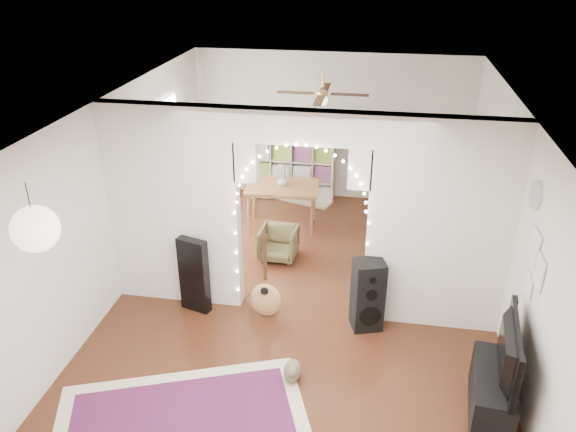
% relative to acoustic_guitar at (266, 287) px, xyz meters
% --- Properties ---
extents(floor, '(7.50, 7.50, 0.00)m').
position_rel_acoustic_guitar_xyz_m(floor, '(0.42, 0.25, -0.45)').
color(floor, black).
rests_on(floor, ground).
extents(ceiling, '(5.00, 7.50, 0.02)m').
position_rel_acoustic_guitar_xyz_m(ceiling, '(0.42, 0.25, 2.25)').
color(ceiling, white).
rests_on(ceiling, wall_back).
extents(wall_back, '(5.00, 0.02, 2.70)m').
position_rel_acoustic_guitar_xyz_m(wall_back, '(0.42, 4.00, 0.90)').
color(wall_back, silver).
rests_on(wall_back, floor).
extents(wall_left, '(0.02, 7.50, 2.70)m').
position_rel_acoustic_guitar_xyz_m(wall_left, '(-2.08, 0.25, 0.90)').
color(wall_left, silver).
rests_on(wall_left, floor).
extents(wall_right, '(0.02, 7.50, 2.70)m').
position_rel_acoustic_guitar_xyz_m(wall_right, '(2.92, 0.25, 0.90)').
color(wall_right, silver).
rests_on(wall_right, floor).
extents(divider_wall, '(5.00, 0.20, 2.70)m').
position_rel_acoustic_guitar_xyz_m(divider_wall, '(0.42, 0.25, 0.98)').
color(divider_wall, silver).
rests_on(divider_wall, floor).
extents(fairy_lights, '(1.64, 0.04, 1.60)m').
position_rel_acoustic_guitar_xyz_m(fairy_lights, '(0.42, 0.12, 1.10)').
color(fairy_lights, '#FFEABF').
rests_on(fairy_lights, divider_wall).
extents(window, '(0.04, 1.20, 1.40)m').
position_rel_acoustic_guitar_xyz_m(window, '(-2.05, 2.05, 1.05)').
color(window, white).
rests_on(window, wall_left).
extents(wall_clock, '(0.03, 0.31, 0.31)m').
position_rel_acoustic_guitar_xyz_m(wall_clock, '(2.90, -0.35, 1.65)').
color(wall_clock, white).
rests_on(wall_clock, wall_right).
extents(picture_frames, '(0.02, 0.50, 0.70)m').
position_rel_acoustic_guitar_xyz_m(picture_frames, '(2.90, -0.75, 1.05)').
color(picture_frames, white).
rests_on(picture_frames, wall_right).
extents(paper_lantern, '(0.40, 0.40, 0.40)m').
position_rel_acoustic_guitar_xyz_m(paper_lantern, '(-1.48, -2.15, 1.80)').
color(paper_lantern, white).
rests_on(paper_lantern, ceiling).
extents(ceiling_fan, '(1.10, 1.10, 0.30)m').
position_rel_acoustic_guitar_xyz_m(ceiling_fan, '(0.42, 2.25, 1.95)').
color(ceiling_fan, gold).
rests_on(ceiling_fan, ceiling).
extents(guitar_case, '(0.42, 0.24, 1.04)m').
position_rel_acoustic_guitar_xyz_m(guitar_case, '(-0.94, 0.00, 0.07)').
color(guitar_case, black).
rests_on(guitar_case, floor).
extents(acoustic_guitar, '(0.43, 0.21, 1.02)m').
position_rel_acoustic_guitar_xyz_m(acoustic_guitar, '(0.00, 0.00, 0.00)').
color(acoustic_guitar, '#C2824D').
rests_on(acoustic_guitar, floor).
extents(tabby_cat, '(0.24, 0.46, 0.30)m').
position_rel_acoustic_guitar_xyz_m(tabby_cat, '(0.53, -1.12, -0.32)').
color(tabby_cat, brown).
rests_on(tabby_cat, floor).
extents(floor_speaker, '(0.45, 0.41, 0.94)m').
position_rel_acoustic_guitar_xyz_m(floor_speaker, '(1.29, -0.00, 0.02)').
color(floor_speaker, black).
rests_on(floor_speaker, floor).
extents(media_console, '(0.51, 1.04, 0.50)m').
position_rel_acoustic_guitar_xyz_m(media_console, '(2.62, -1.24, -0.20)').
color(media_console, black).
rests_on(media_console, floor).
extents(tv, '(0.27, 1.08, 0.62)m').
position_rel_acoustic_guitar_xyz_m(tv, '(2.62, -1.24, 0.36)').
color(tv, black).
rests_on(tv, media_console).
extents(bookcase, '(1.59, 0.87, 1.58)m').
position_rel_acoustic_guitar_xyz_m(bookcase, '(-0.26, 3.75, 0.35)').
color(bookcase, beige).
rests_on(bookcase, floor).
extents(dining_table, '(1.25, 0.88, 0.76)m').
position_rel_acoustic_guitar_xyz_m(dining_table, '(-0.24, 2.56, 0.24)').
color(dining_table, brown).
rests_on(dining_table, floor).
extents(flower_vase, '(0.20, 0.20, 0.19)m').
position_rel_acoustic_guitar_xyz_m(flower_vase, '(-0.24, 2.56, 0.40)').
color(flower_vase, silver).
rests_on(flower_vase, dining_table).
extents(dining_chair_left, '(0.57, 0.59, 0.51)m').
position_rel_acoustic_guitar_xyz_m(dining_chair_left, '(-0.11, 1.50, -0.19)').
color(dining_chair_left, brown).
rests_on(dining_chair_left, floor).
extents(dining_chair_right, '(0.60, 0.61, 0.43)m').
position_rel_acoustic_guitar_xyz_m(dining_chair_right, '(1.68, 0.92, -0.23)').
color(dining_chair_right, brown).
rests_on(dining_chair_right, floor).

